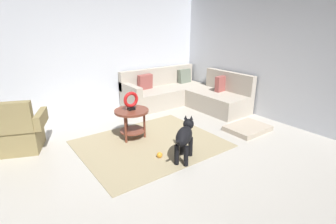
# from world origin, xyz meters

# --- Properties ---
(ground_plane) EXTENTS (6.00, 6.00, 0.10)m
(ground_plane) POSITION_xyz_m (0.00, 0.00, -0.05)
(ground_plane) COLOR #B7B2A8
(wall_back) EXTENTS (6.00, 0.12, 2.70)m
(wall_back) POSITION_xyz_m (0.00, 2.94, 1.35)
(wall_back) COLOR silver
(wall_back) RESTS_ON ground_plane
(wall_right) EXTENTS (0.12, 6.00, 2.70)m
(wall_right) POSITION_xyz_m (2.94, 0.00, 1.35)
(wall_right) COLOR silver
(wall_right) RESTS_ON ground_plane
(area_rug) EXTENTS (2.30, 1.90, 0.01)m
(area_rug) POSITION_xyz_m (0.15, 0.70, 0.01)
(area_rug) COLOR tan
(area_rug) RESTS_ON ground_plane
(sectional_couch) EXTENTS (2.20, 2.25, 0.88)m
(sectional_couch) POSITION_xyz_m (1.99, 2.01, 0.29)
(sectional_couch) COLOR #B2A899
(sectional_couch) RESTS_ON ground_plane
(armchair) EXTENTS (0.97, 0.86, 0.88)m
(armchair) POSITION_xyz_m (-1.67, 1.75, 0.32)
(armchair) COLOR olive
(armchair) RESTS_ON ground_plane
(side_table) EXTENTS (0.60, 0.60, 0.54)m
(side_table) POSITION_xyz_m (0.02, 1.09, 0.42)
(side_table) COLOR brown
(side_table) RESTS_ON ground_plane
(torus_sculpture) EXTENTS (0.28, 0.08, 0.33)m
(torus_sculpture) POSITION_xyz_m (0.02, 1.09, 0.71)
(torus_sculpture) COLOR black
(torus_sculpture) RESTS_ON side_table
(dog_bed_mat) EXTENTS (0.80, 0.60, 0.09)m
(dog_bed_mat) POSITION_xyz_m (1.98, 0.08, 0.04)
(dog_bed_mat) COLOR #B2A38E
(dog_bed_mat) RESTS_ON ground_plane
(dog) EXTENTS (0.71, 0.56, 0.63)m
(dog) POSITION_xyz_m (0.29, -0.04, 0.38)
(dog) COLOR black
(dog) RESTS_ON ground_plane
(dog_toy_ball) EXTENTS (0.09, 0.09, 0.09)m
(dog_toy_ball) POSITION_xyz_m (0.01, 0.22, 0.05)
(dog_toy_ball) COLOR orange
(dog_toy_ball) RESTS_ON ground_plane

